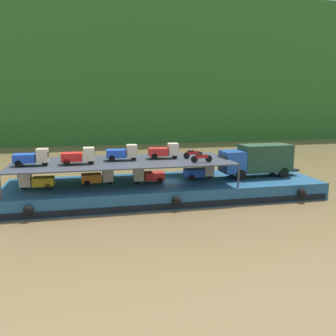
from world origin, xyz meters
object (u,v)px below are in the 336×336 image
object	(u,v)px
mini_truck_upper_stern	(32,157)
cargo_barge	(165,189)
motorcycle_upper_centre	(193,154)
covered_lorry	(258,159)
motorcycle_upper_port	(201,157)
mini_truck_upper_mid	(79,156)
mini_truck_upper_bow	(164,151)
mini_truck_upper_fore	(122,153)
mini_truck_lower_aft	(98,177)
mini_truck_lower_stern	(36,181)
mini_truck_lower_mid	(148,175)
mini_truck_lower_fore	(199,171)

from	to	relation	value
mini_truck_upper_stern	cargo_barge	bearing A→B (deg)	3.32
mini_truck_upper_stern	motorcycle_upper_centre	bearing A→B (deg)	2.78
mini_truck_upper_stern	motorcycle_upper_centre	size ratio (longest dim) A/B	1.47
covered_lorry	motorcycle_upper_port	world-z (taller)	covered_lorry
motorcycle_upper_port	motorcycle_upper_centre	distance (m)	2.25
mini_truck_upper_stern	mini_truck_upper_mid	bearing A→B (deg)	-1.60
motorcycle_upper_port	motorcycle_upper_centre	xyz separation A→B (m)	(-0.08, 2.25, 0.00)
cargo_barge	mini_truck_upper_mid	bearing A→B (deg)	-174.27
cargo_barge	mini_truck_upper_bow	size ratio (longest dim) A/B	10.06
mini_truck_upper_stern	mini_truck_upper_bow	size ratio (longest dim) A/B	0.99
covered_lorry	motorcycle_upper_port	xyz separation A→B (m)	(-6.35, -2.12, 0.74)
covered_lorry	mini_truck_upper_fore	distance (m)	12.89
mini_truck_lower_aft	mini_truck_upper_stern	distance (m)	5.65
mini_truck_lower_stern	mini_truck_upper_mid	size ratio (longest dim) A/B	1.01
mini_truck_lower_aft	mini_truck_upper_bow	world-z (taller)	mini_truck_upper_bow
mini_truck_lower_mid	mini_truck_upper_bow	size ratio (longest dim) A/B	1.00
cargo_barge	mini_truck_upper_mid	distance (m)	8.31
covered_lorry	mini_truck_upper_stern	distance (m)	20.34
cargo_barge	mini_truck_lower_stern	xyz separation A→B (m)	(-11.04, -0.53, 1.44)
mini_truck_lower_aft	mini_truck_upper_mid	size ratio (longest dim) A/B	1.00
cargo_barge	mini_truck_lower_stern	bearing A→B (deg)	-177.26
mini_truck_upper_fore	motorcycle_upper_centre	xyz separation A→B (m)	(6.41, -0.35, -0.26)
mini_truck_lower_aft	mini_truck_upper_mid	distance (m)	2.61
mini_truck_lower_aft	mini_truck_upper_mid	world-z (taller)	mini_truck_upper_mid
cargo_barge	mini_truck_lower_stern	world-z (taller)	mini_truck_lower_stern
covered_lorry	mini_truck_upper_fore	world-z (taller)	mini_truck_upper_fore
covered_lorry	mini_truck_lower_fore	world-z (taller)	covered_lorry
covered_lorry	mini_truck_lower_stern	world-z (taller)	covered_lorry
mini_truck_lower_aft	mini_truck_upper_mid	bearing A→B (deg)	-156.46
mini_truck_lower_aft	mini_truck_upper_mid	xyz separation A→B (m)	(-1.54, -0.67, 2.00)
mini_truck_lower_fore	motorcycle_upper_centre	bearing A→B (deg)	-160.66
mini_truck_upper_bow	mini_truck_lower_fore	bearing A→B (deg)	-5.70
mini_truck_lower_fore	cargo_barge	bearing A→B (deg)	-175.23
mini_truck_upper_bow	motorcycle_upper_port	bearing A→B (deg)	-46.90
mini_truck_upper_mid	mini_truck_lower_fore	bearing A→B (deg)	5.43
cargo_barge	mini_truck_upper_fore	xyz separation A→B (m)	(-3.78, 0.38, 3.44)
cargo_barge	mini_truck_upper_stern	xyz separation A→B (m)	(-11.24, -0.65, 3.44)
mini_truck_upper_stern	mini_truck_upper_fore	xyz separation A→B (m)	(7.47, 1.03, 0.00)
mini_truck_lower_stern	motorcycle_upper_centre	size ratio (longest dim) A/B	1.46
motorcycle_upper_port	mini_truck_upper_bow	bearing A→B (deg)	133.10
covered_lorry	mini_truck_upper_bow	world-z (taller)	mini_truck_upper_bow
motorcycle_upper_port	motorcycle_upper_centre	bearing A→B (deg)	92.13
mini_truck_lower_mid	mini_truck_upper_stern	world-z (taller)	mini_truck_upper_stern
covered_lorry	mini_truck_upper_stern	xyz separation A→B (m)	(-20.31, -0.55, 1.00)
mini_truck_upper_fore	motorcycle_upper_port	xyz separation A→B (m)	(6.50, -2.61, -0.26)
mini_truck_upper_stern	mini_truck_lower_stern	bearing A→B (deg)	31.12
mini_truck_upper_fore	mini_truck_lower_aft	bearing A→B (deg)	-168.28
mini_truck_lower_aft	mini_truck_lower_fore	size ratio (longest dim) A/B	0.99
mini_truck_upper_mid	mini_truck_upper_bow	xyz separation A→B (m)	(7.59, 1.37, 0.00)
mini_truck_lower_stern	mini_truck_upper_mid	xyz separation A→B (m)	(3.51, -0.23, 2.00)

